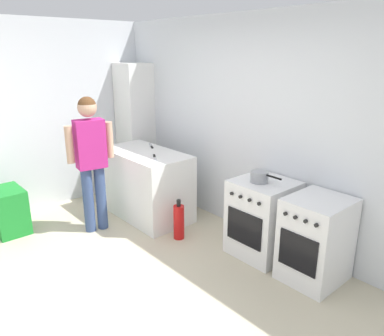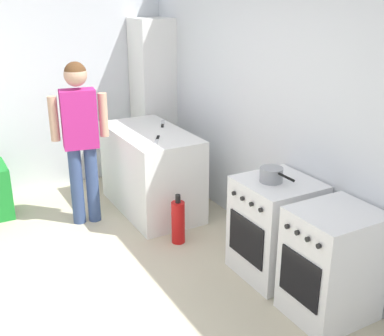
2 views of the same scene
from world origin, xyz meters
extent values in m
plane|color=beige|center=(0.00, 0.00, 0.00)|extent=(8.00, 8.00, 0.00)
cube|color=silver|center=(0.00, 1.95, 1.30)|extent=(6.00, 0.10, 2.60)
cube|color=silver|center=(-2.60, 0.40, 1.30)|extent=(0.10, 3.10, 2.60)
cube|color=white|center=(-1.35, 1.20, 0.45)|extent=(1.30, 0.70, 0.90)
cube|color=white|center=(0.35, 1.58, 0.42)|extent=(0.61, 0.60, 0.85)
cube|color=black|center=(0.35, 1.27, 0.40)|extent=(0.46, 0.01, 0.36)
cylinder|color=black|center=(0.21, 1.46, 0.85)|extent=(0.20, 0.20, 0.01)
cylinder|color=black|center=(0.49, 1.46, 0.85)|extent=(0.20, 0.20, 0.01)
cylinder|color=black|center=(0.21, 1.70, 0.85)|extent=(0.20, 0.20, 0.01)
cylinder|color=black|center=(0.49, 1.70, 0.85)|extent=(0.20, 0.20, 0.01)
cylinder|color=black|center=(0.17, 1.26, 0.74)|extent=(0.04, 0.02, 0.04)
cylinder|color=black|center=(0.29, 1.26, 0.74)|extent=(0.04, 0.02, 0.04)
cylinder|color=black|center=(0.41, 1.26, 0.74)|extent=(0.04, 0.02, 0.04)
cylinder|color=black|center=(0.53, 1.26, 0.74)|extent=(0.04, 0.02, 0.04)
cube|color=white|center=(1.00, 1.58, 0.42)|extent=(0.53, 0.60, 0.85)
cube|color=black|center=(1.00, 1.27, 0.40)|extent=(0.40, 0.01, 0.36)
cylinder|color=black|center=(0.88, 1.46, 0.85)|extent=(0.17, 0.17, 0.01)
cylinder|color=black|center=(1.12, 1.46, 0.85)|extent=(0.17, 0.17, 0.01)
cylinder|color=black|center=(0.88, 1.70, 0.85)|extent=(0.17, 0.17, 0.01)
cylinder|color=black|center=(1.12, 1.70, 0.85)|extent=(0.17, 0.17, 0.01)
cylinder|color=black|center=(0.84, 1.26, 0.74)|extent=(0.04, 0.02, 0.04)
cylinder|color=black|center=(0.95, 1.26, 0.74)|extent=(0.04, 0.02, 0.04)
cylinder|color=black|center=(1.06, 1.26, 0.74)|extent=(0.04, 0.02, 0.04)
cylinder|color=black|center=(1.16, 1.26, 0.74)|extent=(0.04, 0.02, 0.04)
cylinder|color=gray|center=(0.32, 1.52, 0.91)|extent=(0.19, 0.19, 0.12)
cylinder|color=black|center=(0.51, 1.52, 0.95)|extent=(0.18, 0.02, 0.02)
cube|color=silver|center=(-0.94, 1.08, 0.90)|extent=(0.21, 0.15, 0.01)
cube|color=black|center=(-1.08, 1.17, 0.91)|extent=(0.11, 0.08, 0.01)
cube|color=silver|center=(-1.61, 1.48, 0.90)|extent=(0.19, 0.12, 0.01)
cube|color=black|center=(-1.47, 1.41, 0.91)|extent=(0.11, 0.07, 0.01)
cylinder|color=#384C7A|center=(-1.41, 0.39, 0.41)|extent=(0.13, 0.13, 0.82)
cylinder|color=#384C7A|center=(-1.38, 0.54, 0.41)|extent=(0.13, 0.13, 0.82)
cube|color=#B7267A|center=(-1.40, 0.46, 1.12)|extent=(0.25, 0.37, 0.58)
cylinder|color=tan|center=(-1.44, 0.23, 1.14)|extent=(0.09, 0.09, 0.44)
cylinder|color=tan|center=(-1.35, 0.70, 1.14)|extent=(0.09, 0.09, 0.44)
sphere|color=tan|center=(-1.40, 0.46, 1.55)|extent=(0.22, 0.22, 0.22)
sphere|color=brown|center=(-1.40, 0.46, 1.57)|extent=(0.21, 0.21, 0.21)
cylinder|color=red|center=(-0.52, 1.10, 0.21)|extent=(0.13, 0.13, 0.42)
cylinder|color=black|center=(-0.52, 1.10, 0.46)|extent=(0.05, 0.05, 0.08)
cube|color=#1E842D|center=(-2.05, -0.38, 0.14)|extent=(0.52, 0.36, 0.28)
cube|color=#1E842D|center=(-2.05, -0.38, 0.42)|extent=(0.52, 0.36, 0.28)
cube|color=white|center=(-2.30, 1.68, 1.00)|extent=(0.48, 0.44, 2.00)
camera|label=1|loc=(2.66, -1.46, 2.18)|focal=35.00mm
camera|label=2|loc=(3.18, -0.80, 2.31)|focal=45.00mm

